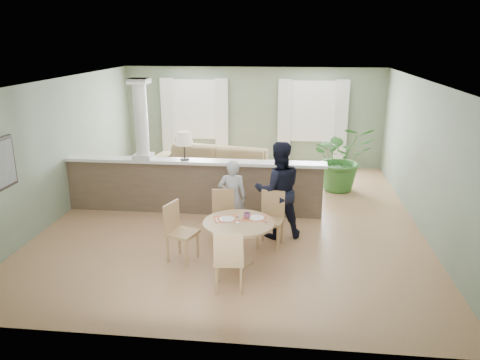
# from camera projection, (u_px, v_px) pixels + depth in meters

# --- Properties ---
(ground) EXTENTS (8.00, 8.00, 0.00)m
(ground) POSITION_uv_depth(u_px,v_px,m) (236.00, 217.00, 9.36)
(ground) COLOR tan
(ground) RESTS_ON ground
(room_shell) EXTENTS (7.02, 8.02, 2.71)m
(room_shell) POSITION_uv_depth(u_px,v_px,m) (238.00, 122.00, 9.43)
(room_shell) COLOR gray
(room_shell) RESTS_ON ground
(pony_wall) EXTENTS (5.32, 0.38, 2.70)m
(pony_wall) POSITION_uv_depth(u_px,v_px,m) (189.00, 179.00, 9.45)
(pony_wall) COLOR brown
(pony_wall) RESTS_ON ground
(sofa) EXTENTS (3.33, 1.85, 0.92)m
(sofa) POSITION_uv_depth(u_px,v_px,m) (212.00, 168.00, 11.13)
(sofa) COLOR olive
(sofa) RESTS_ON ground
(houseplant) EXTENTS (1.60, 1.45, 1.55)m
(houseplant) POSITION_uv_depth(u_px,v_px,m) (342.00, 158.00, 10.84)
(houseplant) COLOR #336A2A
(houseplant) RESTS_ON ground
(dining_table) EXTENTS (1.13, 1.13, 0.77)m
(dining_table) POSITION_uv_depth(u_px,v_px,m) (239.00, 230.00, 7.38)
(dining_table) COLOR tan
(dining_table) RESTS_ON ground
(chair_far_boy) EXTENTS (0.48, 0.48, 0.91)m
(chair_far_boy) POSITION_uv_depth(u_px,v_px,m) (223.00, 213.00, 8.20)
(chair_far_boy) COLOR tan
(chair_far_boy) RESTS_ON ground
(chair_far_man) EXTENTS (0.50, 0.50, 0.95)m
(chair_far_man) POSITION_uv_depth(u_px,v_px,m) (271.00, 216.00, 8.01)
(chair_far_man) COLOR tan
(chair_far_man) RESTS_ON ground
(chair_near) EXTENTS (0.46, 0.46, 0.94)m
(chair_near) POSITION_uv_depth(u_px,v_px,m) (229.00, 258.00, 6.51)
(chair_near) COLOR tan
(chair_near) RESTS_ON ground
(chair_side) EXTENTS (0.55, 0.55, 0.95)m
(chair_side) POSITION_uv_depth(u_px,v_px,m) (178.00, 229.00, 7.47)
(chair_side) COLOR tan
(chair_side) RESTS_ON ground
(child_person) EXTENTS (0.53, 0.37, 1.40)m
(child_person) POSITION_uv_depth(u_px,v_px,m) (232.00, 198.00, 8.39)
(child_person) COLOR #A8A8AE
(child_person) RESTS_ON ground
(man_person) EXTENTS (0.98, 0.84, 1.75)m
(man_person) POSITION_uv_depth(u_px,v_px,m) (278.00, 190.00, 8.24)
(man_person) COLOR black
(man_person) RESTS_ON ground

